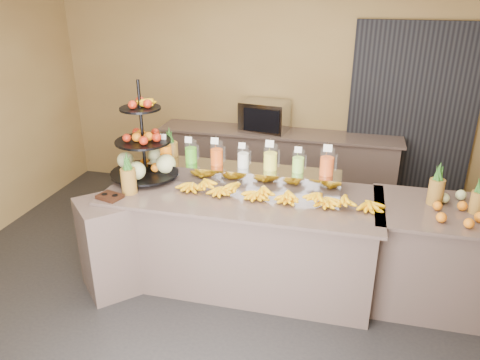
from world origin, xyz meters
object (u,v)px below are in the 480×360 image
at_px(fruit_stand, 149,155).
at_px(condiment_caddy, 110,197).
at_px(oven_warmer, 265,116).
at_px(pitcher_tray, 243,174).
at_px(banana_heap, 274,191).
at_px(right_fruit_pile, 455,205).

xyz_separation_m(fruit_stand, condiment_caddy, (-0.16, -0.52, -0.23)).
height_order(fruit_stand, oven_warmer, fruit_stand).
bearing_deg(pitcher_tray, oven_warmer, 94.17).
distance_m(fruit_stand, oven_warmer, 1.96).
xyz_separation_m(banana_heap, fruit_stand, (-1.26, 0.18, 0.17)).
bearing_deg(banana_heap, condiment_caddy, -166.32).
xyz_separation_m(pitcher_tray, oven_warmer, (-0.12, 1.67, 0.12)).
relative_size(fruit_stand, right_fruit_pile, 2.22).
xyz_separation_m(banana_heap, oven_warmer, (-0.48, 1.98, 0.12)).
bearing_deg(oven_warmer, condiment_caddy, -104.22).
relative_size(pitcher_tray, oven_warmer, 3.20).
bearing_deg(condiment_caddy, fruit_stand, 73.28).
bearing_deg(oven_warmer, right_fruit_pile, -35.87).
bearing_deg(right_fruit_pile, oven_warmer, 136.30).
bearing_deg(banana_heap, pitcher_tray, 139.45).
xyz_separation_m(pitcher_tray, right_fruit_pile, (1.86, -0.22, -0.00)).
relative_size(condiment_caddy, right_fruit_pile, 0.48).
bearing_deg(oven_warmer, banana_heap, -68.55).
bearing_deg(oven_warmer, pitcher_tray, -78.00).
xyz_separation_m(pitcher_tray, fruit_stand, (-0.90, -0.13, 0.17)).
height_order(banana_heap, right_fruit_pile, right_fruit_pile).
height_order(fruit_stand, right_fruit_pile, fruit_stand).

